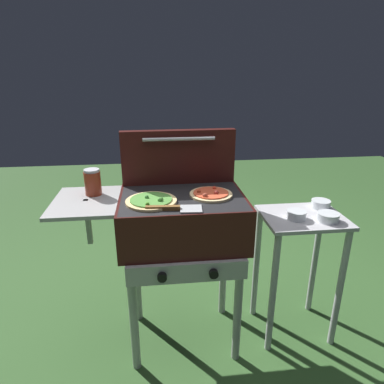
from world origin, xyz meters
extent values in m
plane|color=#38602D|center=(0.00, 0.00, 0.00)|extent=(8.00, 8.00, 0.00)
cube|color=#38110F|center=(0.00, 0.00, 0.78)|extent=(0.64, 0.48, 0.24)
cube|color=black|center=(0.00, 0.00, 0.90)|extent=(0.61, 0.46, 0.01)
cube|color=#A7A7A7|center=(-0.48, 0.00, 0.89)|extent=(0.32, 0.41, 0.02)
cube|color=#A7A7A7|center=(-0.48, 0.00, 0.78)|extent=(0.02, 0.02, 0.24)
cube|color=#A7A7A7|center=(0.00, -0.25, 0.61)|extent=(0.58, 0.02, 0.10)
cylinder|color=black|center=(-0.12, -0.28, 0.61)|extent=(0.04, 0.02, 0.04)
cylinder|color=black|center=(0.12, -0.28, 0.61)|extent=(0.04, 0.02, 0.04)
cylinder|color=#A7A7A7|center=(-0.27, -0.19, 0.33)|extent=(0.04, 0.04, 0.66)
cylinder|color=#A7A7A7|center=(0.27, -0.19, 0.33)|extent=(0.04, 0.04, 0.66)
cylinder|color=#A7A7A7|center=(-0.27, 0.19, 0.33)|extent=(0.04, 0.04, 0.66)
cylinder|color=#A7A7A7|center=(0.27, 0.19, 0.33)|extent=(0.04, 0.04, 0.66)
cube|color=#38110F|center=(0.00, 0.21, 1.05)|extent=(0.63, 0.06, 0.30)
cylinder|color=#B7B7BC|center=(0.00, 0.17, 1.16)|extent=(0.38, 0.02, 0.02)
cylinder|color=beige|center=(0.15, -0.01, 0.91)|extent=(0.22, 0.22, 0.01)
cylinder|color=#D14C2D|center=(0.15, -0.01, 0.92)|extent=(0.18, 0.18, 0.01)
sphere|color=#A53E22|center=(0.09, 0.00, 0.92)|extent=(0.02, 0.02, 0.02)
sphere|color=#A33A31|center=(0.17, -0.03, 0.92)|extent=(0.02, 0.02, 0.02)
sphere|color=red|center=(0.17, 0.04, 0.92)|extent=(0.02, 0.02, 0.02)
sphere|color=#B04932|center=(0.11, -0.06, 0.92)|extent=(0.03, 0.03, 0.03)
cylinder|color=#E0C17F|center=(-0.16, -0.07, 0.91)|extent=(0.25, 0.25, 0.01)
cylinder|color=#4C8C38|center=(-0.16, -0.07, 0.92)|extent=(0.20, 0.20, 0.01)
sphere|color=#4E982A|center=(-0.17, -0.14, 0.92)|extent=(0.02, 0.02, 0.02)
sphere|color=#4C9239|center=(-0.11, -0.10, 0.92)|extent=(0.03, 0.03, 0.03)
sphere|color=#4B8D38|center=(-0.11, -0.08, 0.92)|extent=(0.02, 0.02, 0.02)
sphere|color=#3E7A37|center=(-0.18, -0.05, 0.92)|extent=(0.02, 0.02, 0.02)
cylinder|color=maroon|center=(-0.45, 0.08, 0.96)|extent=(0.08, 0.08, 0.12)
cylinder|color=silver|center=(-0.45, 0.08, 1.03)|extent=(0.08, 0.08, 0.01)
cube|color=#B7BABF|center=(0.02, -0.18, 0.90)|extent=(0.11, 0.10, 0.01)
cube|color=brown|center=(-0.10, -0.17, 0.91)|extent=(0.16, 0.04, 0.02)
cube|color=#B2B2B7|center=(0.66, 0.00, 0.75)|extent=(0.44, 0.36, 0.02)
cylinder|color=#B2B2B7|center=(0.47, -0.15, 0.37)|extent=(0.04, 0.04, 0.74)
cylinder|color=#B2B2B7|center=(0.85, -0.15, 0.37)|extent=(0.04, 0.04, 0.74)
cylinder|color=#B2B2B7|center=(0.47, 0.15, 0.37)|extent=(0.04, 0.04, 0.74)
cylinder|color=#B2B2B7|center=(0.85, 0.15, 0.37)|extent=(0.04, 0.04, 0.74)
cylinder|color=silver|center=(0.61, -0.03, 0.78)|extent=(0.10, 0.10, 0.04)
cylinder|color=#996B47|center=(0.61, -0.03, 0.77)|extent=(0.08, 0.08, 0.02)
cylinder|color=silver|center=(0.81, 0.10, 0.78)|extent=(0.11, 0.11, 0.04)
cylinder|color=#4C7533|center=(0.81, 0.10, 0.77)|extent=(0.09, 0.09, 0.02)
cylinder|color=silver|center=(0.76, -0.08, 0.78)|extent=(0.11, 0.11, 0.04)
cylinder|color=#4C7533|center=(0.76, -0.08, 0.77)|extent=(0.09, 0.09, 0.02)
camera|label=1|loc=(-0.13, -1.60, 1.51)|focal=31.57mm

